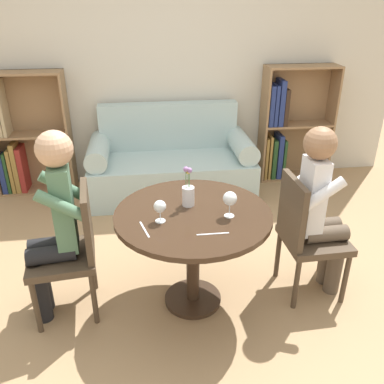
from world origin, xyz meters
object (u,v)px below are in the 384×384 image
Objects in this scene: bookshelf_right at (286,127)px; couch at (171,166)px; chair_right at (306,232)px; person_left at (54,222)px; wine_glass_left at (160,207)px; flower_vase at (188,193)px; bookshelf_left at (22,139)px; person_right at (321,209)px; wine_glass_right at (230,199)px; chair_left at (72,247)px.

couch is at bearing -168.68° from bookshelf_right.
person_left is at bearing 88.12° from chair_right.
wine_glass_left is 0.50× the size of flower_vase.
bookshelf_left is at bearing 47.32° from chair_right.
chair_right is at bearing -5.74° from flower_vase.
person_right reaches higher than couch.
chair_right is at bearing -65.90° from couch.
chair_right reaches higher than wine_glass_right.
bookshelf_left is at bearing 129.90° from wine_glass_right.
person_left is at bearing -174.66° from flower_vase.
wine_glass_right is at bearing -50.10° from bookshelf_left.
wine_glass_left is at bearing 71.81° from chair_left.
flower_vase is at bearing 83.28° from person_right.
chair_right is (1.57, -0.02, 0.00)m from chair_left.
couch is 1.94m from wine_glass_right.
chair_right is (0.79, -1.76, 0.18)m from couch.
person_left is at bearing 88.28° from person_right.
chair_left is 0.72× the size of person_right.
wine_glass_left is 0.84× the size of wine_glass_right.
wine_glass_left is at bearing -126.09° from bookshelf_right.
flower_vase is (0.19, 0.19, -0.01)m from wine_glass_left.
bookshelf_right reaches higher than wine_glass_right.
chair_left and chair_right have the same top height.
chair_left is at bearing 87.75° from person_right.
bookshelf_right is 1.43× the size of chair_right.
chair_right is at bearing 6.07° from wine_glass_left.
person_right is at bearing -63.51° from couch.
couch is 1.90× the size of chair_left.
person_right is at bearing 5.83° from wine_glass_left.
bookshelf_left is at bearing 48.42° from person_right.
chair_right is 0.67m from wine_glass_right.
person_right is at bearing -103.03° from bookshelf_right.
wine_glass_left is at bearing 74.61° from person_left.
couch reaches higher than chair_left.
bookshelf_right is at bearing -14.86° from person_right.
chair_right is 1.06m from wine_glass_left.
chair_left is 1.57m from chair_right.
person_left is (-0.87, -1.76, 0.39)m from couch.
chair_right reaches higher than wine_glass_left.
couch is at bearing 149.58° from chair_left.
bookshelf_right is (2.90, -0.00, 0.02)m from bookshelf_left.
bookshelf_right is 2.08m from person_right.
bookshelf_right is 2.65m from wine_glass_left.
person_left is at bearing 174.78° from wine_glass_right.
person_right reaches higher than wine_glass_right.
wine_glass_left is at bearing 93.99° from person_right.
flower_vase reaches higher than wine_glass_right.
flower_vase is (-0.02, -1.68, 0.50)m from couch.
bookshelf_right is (1.34, 0.27, 0.29)m from couch.
couch is at bearing 22.27° from chair_right.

